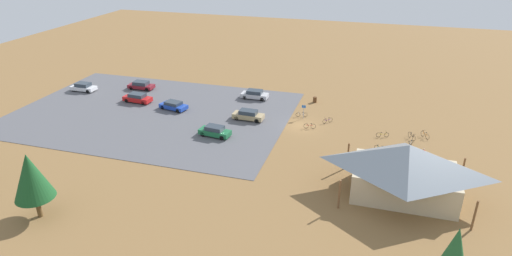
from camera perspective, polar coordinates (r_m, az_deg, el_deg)
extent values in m
plane|color=olive|center=(61.01, 5.98, 0.27)|extent=(160.00, 160.00, 0.00)
cube|color=#56565B|center=(67.10, -13.50, 2.04)|extent=(40.84, 28.99, 0.05)
cube|color=#C6B28E|center=(46.93, 18.96, -6.79)|extent=(10.19, 6.39, 3.17)
pyramid|color=slate|center=(45.56, 19.45, -3.66)|extent=(12.45, 8.65, 2.65)
cylinder|color=brown|center=(51.36, 25.64, -5.16)|extent=(0.20, 0.20, 3.17)
cylinder|color=brown|center=(50.49, 12.06, -3.61)|extent=(0.20, 0.20, 3.17)
cylinder|color=brown|center=(44.32, 26.93, -10.30)|extent=(0.20, 0.20, 3.17)
cylinder|color=brown|center=(43.30, 10.97, -8.61)|extent=(0.20, 0.20, 3.17)
cylinder|color=brown|center=(69.69, 7.80, 3.74)|extent=(0.60, 0.60, 0.90)
cylinder|color=#99999E|center=(63.01, 6.31, 2.16)|extent=(0.08, 0.08, 2.20)
cube|color=#1959B2|center=(62.71, 6.34, 2.84)|extent=(0.56, 0.04, 0.40)
cylinder|color=brown|center=(46.54, -26.83, -9.28)|extent=(0.47, 0.47, 2.18)
cone|color=#194C23|center=(44.91, -27.64, -5.67)|extent=(3.65, 3.65, 4.57)
torus|color=black|center=(60.75, 19.65, -0.83)|extent=(0.38, 0.69, 0.76)
torus|color=black|center=(59.91, 20.14, -1.26)|extent=(0.38, 0.69, 0.76)
cylinder|color=black|center=(60.28, 19.91, -0.94)|extent=(0.48, 0.90, 0.04)
cylinder|color=black|center=(60.39, 19.84, -0.78)|extent=(0.04, 0.04, 0.43)
cube|color=black|center=(60.31, 19.86, -0.60)|extent=(0.16, 0.21, 0.05)
cylinder|color=black|center=(59.89, 20.12, -1.00)|extent=(0.04, 0.04, 0.51)
cylinder|color=black|center=(59.79, 20.16, -0.78)|extent=(0.44, 0.25, 0.03)
torus|color=black|center=(63.97, 6.52, 1.75)|extent=(0.64, 0.19, 0.64)
torus|color=black|center=(63.91, 5.58, 1.77)|extent=(0.64, 0.19, 0.64)
cylinder|color=silver|center=(63.90, 6.05, 1.85)|extent=(0.94, 0.26, 0.04)
cylinder|color=silver|center=(63.88, 6.22, 1.91)|extent=(0.04, 0.04, 0.38)
cube|color=black|center=(63.80, 6.23, 2.07)|extent=(0.21, 0.12, 0.05)
cylinder|color=silver|center=(63.83, 5.68, 1.95)|extent=(0.04, 0.04, 0.44)
cylinder|color=black|center=(63.75, 5.69, 2.13)|extent=(0.14, 0.47, 0.03)
torus|color=black|center=(59.54, 15.89, -0.88)|extent=(0.63, 0.22, 0.64)
torus|color=black|center=(59.84, 16.88, -0.88)|extent=(0.63, 0.22, 0.64)
cylinder|color=yellow|center=(59.64, 16.39, -0.79)|extent=(0.96, 0.31, 0.04)
cylinder|color=yellow|center=(59.56, 16.22, -0.73)|extent=(0.04, 0.04, 0.35)
cube|color=black|center=(59.49, 16.24, -0.58)|extent=(0.21, 0.13, 0.05)
cylinder|color=yellow|center=(59.71, 16.80, -0.67)|extent=(0.04, 0.04, 0.47)
cylinder|color=black|center=(59.61, 16.83, -0.47)|extent=(0.16, 0.47, 0.03)
torus|color=black|center=(60.22, 7.58, 0.22)|extent=(0.70, 0.16, 0.71)
torus|color=black|center=(60.21, 6.65, 0.27)|extent=(0.70, 0.16, 0.71)
cylinder|color=red|center=(60.17, 7.12, 0.35)|extent=(0.89, 0.18, 0.04)
cylinder|color=red|center=(60.14, 7.29, 0.40)|extent=(0.04, 0.04, 0.38)
cube|color=black|center=(60.07, 7.30, 0.57)|extent=(0.21, 0.11, 0.05)
cylinder|color=red|center=(60.12, 6.76, 0.48)|extent=(0.04, 0.04, 0.49)
cylinder|color=black|center=(60.02, 6.77, 0.69)|extent=(0.11, 0.48, 0.03)
torus|color=black|center=(60.97, 21.73, -1.07)|extent=(0.45, 0.64, 0.75)
torus|color=black|center=(61.66, 21.18, -0.70)|extent=(0.45, 0.64, 0.75)
cylinder|color=orange|center=(61.27, 21.47, -0.78)|extent=(0.54, 0.78, 0.04)
cylinder|color=orange|center=(61.10, 21.58, -0.76)|extent=(0.04, 0.04, 0.45)
cube|color=black|center=(61.01, 21.61, -0.57)|extent=(0.18, 0.21, 0.05)
cylinder|color=orange|center=(61.49, 21.27, -0.51)|extent=(0.04, 0.04, 0.53)
cylinder|color=black|center=(61.38, 21.31, -0.28)|extent=(0.42, 0.29, 0.03)
torus|color=black|center=(62.68, 9.84, 1.06)|extent=(0.51, 0.50, 0.68)
torus|color=black|center=(62.09, 9.07, 0.88)|extent=(0.51, 0.50, 0.68)
cylinder|color=#722D9E|center=(62.34, 9.46, 1.06)|extent=(0.72, 0.70, 0.04)
cylinder|color=#722D9E|center=(62.42, 9.61, 1.16)|extent=(0.04, 0.04, 0.37)
cube|color=black|center=(62.35, 9.62, 1.31)|extent=(0.20, 0.20, 0.05)
cylinder|color=#722D9E|center=(62.06, 9.16, 1.08)|extent=(0.04, 0.04, 0.44)
cylinder|color=black|center=(61.98, 9.17, 1.27)|extent=(0.36, 0.37, 0.03)
torus|color=black|center=(58.68, 19.88, -1.82)|extent=(0.24, 0.65, 0.67)
torus|color=black|center=(57.80, 19.61, -2.18)|extent=(0.24, 0.65, 0.67)
cylinder|color=#B7B7BC|center=(58.20, 19.76, -1.90)|extent=(0.32, 0.89, 0.04)
cylinder|color=#B7B7BC|center=(58.31, 19.83, -1.75)|extent=(0.04, 0.04, 0.43)
cube|color=black|center=(58.22, 19.86, -1.56)|extent=(0.14, 0.21, 0.05)
cylinder|color=#B7B7BC|center=(57.79, 19.67, -1.95)|extent=(0.04, 0.04, 0.46)
cylinder|color=black|center=(57.70, 19.70, -1.74)|extent=(0.47, 0.18, 0.03)
torus|color=black|center=(55.75, 16.64, -2.77)|extent=(0.64, 0.25, 0.66)
torus|color=black|center=(56.02, 15.70, -2.51)|extent=(0.64, 0.25, 0.66)
cylinder|color=#197A7F|center=(55.84, 16.18, -2.54)|extent=(0.87, 0.33, 0.04)
cylinder|color=#197A7F|center=(55.75, 16.36, -2.50)|extent=(0.04, 0.04, 0.39)
cube|color=black|center=(55.67, 16.38, -2.33)|extent=(0.22, 0.14, 0.05)
cylinder|color=#197A7F|center=(55.89, 15.82, -2.32)|extent=(0.04, 0.04, 0.46)
cylinder|color=black|center=(55.79, 15.85, -2.11)|extent=(0.19, 0.46, 0.03)
cube|color=#1E42B2|center=(67.31, -10.85, 2.85)|extent=(4.56, 2.73, 0.57)
cube|color=#2D3842|center=(67.12, -10.89, 3.27)|extent=(2.68, 2.12, 0.47)
cylinder|color=black|center=(67.67, -12.24, 2.68)|extent=(0.67, 0.35, 0.64)
cylinder|color=black|center=(68.84, -11.35, 3.14)|extent=(0.67, 0.35, 0.64)
cylinder|color=black|center=(65.92, -10.30, 2.25)|extent=(0.67, 0.35, 0.64)
cylinder|color=black|center=(67.12, -9.43, 2.73)|extent=(0.67, 0.35, 0.64)
cube|color=white|center=(79.67, -21.85, 4.94)|extent=(4.24, 1.86, 0.61)
cube|color=#2D3842|center=(79.48, -21.92, 5.35)|extent=(2.38, 1.63, 0.60)
cylinder|color=black|center=(80.03, -22.99, 4.68)|extent=(0.64, 0.22, 0.64)
cylinder|color=black|center=(81.20, -22.29, 5.07)|extent=(0.64, 0.22, 0.64)
cylinder|color=black|center=(78.26, -21.34, 4.53)|extent=(0.64, 0.22, 0.64)
cylinder|color=black|center=(79.46, -20.65, 4.93)|extent=(0.64, 0.22, 0.64)
cube|color=red|center=(71.50, -15.39, 3.75)|extent=(4.69, 2.12, 0.69)
cube|color=#2D3842|center=(71.29, -15.45, 4.21)|extent=(2.67, 1.75, 0.54)
cylinder|color=black|center=(71.91, -16.74, 3.49)|extent=(0.65, 0.27, 0.64)
cylinder|color=black|center=(73.06, -16.02, 3.91)|extent=(0.65, 0.27, 0.64)
cylinder|color=black|center=(70.12, -14.70, 3.20)|extent=(0.65, 0.27, 0.64)
cylinder|color=black|center=(71.30, -14.00, 3.64)|extent=(0.65, 0.27, 0.64)
cube|color=#1E6B3D|center=(57.62, -5.47, -0.56)|extent=(4.41, 2.19, 0.67)
cube|color=#2D3842|center=(57.36, -5.49, 0.00)|extent=(2.53, 1.77, 0.55)
cylinder|color=black|center=(57.79, -7.07, -0.82)|extent=(0.66, 0.29, 0.64)
cylinder|color=black|center=(58.95, -6.35, -0.25)|extent=(0.66, 0.29, 0.64)
cylinder|color=black|center=(56.50, -4.53, -1.31)|extent=(0.66, 0.29, 0.64)
cylinder|color=black|center=(57.69, -3.85, -0.72)|extent=(0.66, 0.29, 0.64)
cube|color=tan|center=(62.39, -1.02, 1.59)|extent=(4.55, 1.86, 0.69)
cube|color=#2D3842|center=(62.15, -1.03, 2.13)|extent=(2.57, 1.59, 0.56)
cylinder|color=black|center=(62.33, -2.58, 1.30)|extent=(0.65, 0.24, 0.64)
cylinder|color=black|center=(63.62, -2.10, 1.81)|extent=(0.65, 0.24, 0.64)
cylinder|color=black|center=(61.38, 0.09, 0.95)|extent=(0.65, 0.24, 0.64)
cylinder|color=black|center=(62.69, 0.53, 1.47)|extent=(0.65, 0.24, 0.64)
cube|color=#BCBCC1|center=(70.47, -0.18, 4.34)|extent=(4.37, 1.90, 0.66)
cube|color=#2D3842|center=(70.25, -0.18, 4.81)|extent=(2.45, 1.66, 0.58)
cylinder|color=black|center=(70.22, -1.53, 4.06)|extent=(0.64, 0.23, 0.64)
cylinder|color=black|center=(71.68, -1.13, 4.50)|extent=(0.64, 0.23, 0.64)
cylinder|color=black|center=(69.43, 0.81, 3.82)|extent=(0.64, 0.23, 0.64)
cylinder|color=black|center=(70.91, 1.16, 4.27)|extent=(0.64, 0.23, 0.64)
cube|color=maroon|center=(77.50, -14.93, 5.37)|extent=(4.45, 1.99, 0.58)
cube|color=#2D3842|center=(77.32, -14.98, 5.77)|extent=(2.51, 1.72, 0.59)
cylinder|color=black|center=(77.63, -16.18, 5.10)|extent=(0.64, 0.23, 0.64)
cylinder|color=black|center=(78.98, -15.57, 5.51)|extent=(0.64, 0.23, 0.64)
cylinder|color=black|center=(76.15, -14.24, 4.95)|extent=(0.64, 0.23, 0.64)
cylinder|color=black|center=(77.53, -13.65, 5.36)|extent=(0.64, 0.23, 0.64)
cube|color=#2D3347|center=(55.00, 21.15, -3.72)|extent=(0.40, 0.37, 0.87)
cylinder|color=red|center=(54.68, 21.26, -3.05)|extent=(0.36, 0.36, 0.57)
sphere|color=tan|center=(54.50, 21.33, -2.67)|extent=(0.24, 0.24, 0.24)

